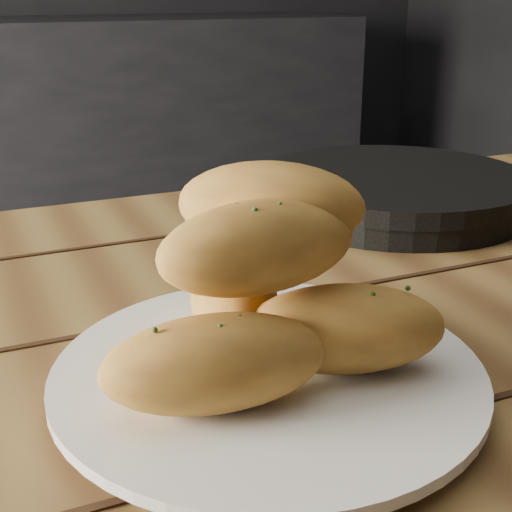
{
  "coord_description": "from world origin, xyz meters",
  "views": [
    {
      "loc": [
        -0.07,
        -0.96,
        1.01
      ],
      "look_at": [
        0.1,
        -0.56,
        0.84
      ],
      "focal_mm": 50.0,
      "sensor_mm": 36.0,
      "label": 1
    }
  ],
  "objects_px": {
    "table": "(458,422)",
    "bread_rolls": "(265,289)",
    "plate": "(268,377)",
    "skillet": "(396,190)"
  },
  "relations": [
    {
      "from": "table",
      "to": "bread_rolls",
      "type": "xyz_separation_m",
      "value": [
        -0.2,
        -0.03,
        0.17
      ]
    },
    {
      "from": "table",
      "to": "plate",
      "type": "distance_m",
      "value": 0.22
    },
    {
      "from": "table",
      "to": "plate",
      "type": "bearing_deg",
      "value": -171.43
    },
    {
      "from": "plate",
      "to": "bread_rolls",
      "type": "xyz_separation_m",
      "value": [
        -0.0,
        0.0,
        0.06
      ]
    },
    {
      "from": "table",
      "to": "bread_rolls",
      "type": "distance_m",
      "value": 0.26
    },
    {
      "from": "table",
      "to": "skillet",
      "type": "relative_size",
      "value": 3.15
    },
    {
      "from": "table",
      "to": "skillet",
      "type": "height_order",
      "value": "skillet"
    },
    {
      "from": "table",
      "to": "skillet",
      "type": "distance_m",
      "value": 0.34
    },
    {
      "from": "plate",
      "to": "bread_rolls",
      "type": "bearing_deg",
      "value": 117.07
    },
    {
      "from": "table",
      "to": "bread_rolls",
      "type": "height_order",
      "value": "bread_rolls"
    }
  ]
}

